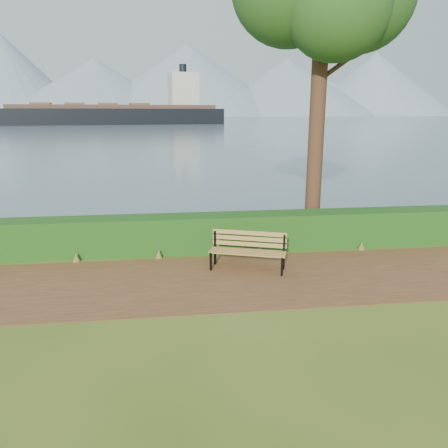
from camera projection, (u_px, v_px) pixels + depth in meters
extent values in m
plane|color=#455D1A|center=(208.00, 286.00, 9.66)|extent=(140.00, 140.00, 0.00)
cube|color=brown|center=(207.00, 281.00, 9.95)|extent=(40.00, 3.40, 0.01)
cube|color=#194814|center=(199.00, 233.00, 12.03)|extent=(32.00, 0.85, 1.00)
cube|color=#415A69|center=(167.00, 118.00, 259.29)|extent=(700.00, 510.00, 0.00)
cone|color=gray|center=(2.00, 74.00, 377.06)|extent=(140.00, 140.00, 70.00)
cone|color=gray|center=(95.00, 87.00, 375.40)|extent=(160.00, 160.00, 48.00)
cone|color=gray|center=(188.00, 80.00, 393.24)|extent=(190.00, 190.00, 62.00)
cone|color=gray|center=(286.00, 88.00, 401.19)|extent=(170.00, 170.00, 50.00)
cone|color=gray|center=(374.00, 84.00, 421.03)|extent=(150.00, 150.00, 58.00)
cone|color=gray|center=(155.00, 97.00, 416.88)|extent=(120.00, 120.00, 35.00)
cone|color=gray|center=(318.00, 94.00, 431.44)|extent=(130.00, 130.00, 40.00)
cube|color=black|center=(211.00, 262.00, 10.56)|extent=(0.07, 0.07, 0.46)
cube|color=black|center=(215.00, 248.00, 10.93)|extent=(0.07, 0.07, 0.88)
cube|color=black|center=(213.00, 251.00, 10.72)|extent=(0.23, 0.52, 0.05)
cube|color=black|center=(282.00, 267.00, 10.21)|extent=(0.07, 0.07, 0.46)
cube|color=black|center=(284.00, 252.00, 10.58)|extent=(0.07, 0.07, 0.88)
cube|color=black|center=(283.00, 256.00, 10.37)|extent=(0.23, 0.52, 0.05)
cube|color=#9A6B3B|center=(246.00, 255.00, 10.35)|extent=(1.76, 0.71, 0.04)
cube|color=#9A6B3B|center=(247.00, 253.00, 10.48)|extent=(1.76, 0.71, 0.04)
cube|color=#9A6B3B|center=(248.00, 251.00, 10.60)|extent=(1.76, 0.71, 0.04)
cube|color=#9A6B3B|center=(249.00, 250.00, 10.72)|extent=(1.76, 0.71, 0.04)
cube|color=#9A6B3B|center=(249.00, 244.00, 10.75)|extent=(1.75, 0.66, 0.11)
cube|color=#9A6B3B|center=(249.00, 239.00, 10.71)|extent=(1.75, 0.66, 0.11)
cube|color=#9A6B3B|center=(249.00, 233.00, 10.68)|extent=(1.75, 0.66, 0.11)
cylinder|color=#331F15|center=(318.00, 100.00, 12.42)|extent=(0.45, 0.45, 8.12)
sphere|color=#1A4717|center=(337.00, 7.00, 11.04)|extent=(2.71, 2.71, 2.71)
cylinder|color=#331F15|center=(337.00, 67.00, 12.26)|extent=(1.19, 0.14, 0.89)
cylinder|color=#331F15|center=(304.00, 45.00, 12.10)|extent=(0.92, 0.43, 0.81)
cube|color=black|center=(116.00, 120.00, 128.14)|extent=(64.09, 20.53, 6.33)
cube|color=#4A342C|center=(116.00, 107.00, 127.21)|extent=(58.93, 18.69, 1.09)
cube|color=beige|center=(183.00, 90.00, 131.78)|extent=(9.29, 8.73, 9.95)
cylinder|color=black|center=(183.00, 70.00, 130.31)|extent=(2.17, 2.17, 3.17)
cube|color=brown|center=(41.00, 104.00, 121.24)|extent=(6.36, 6.80, 0.72)
cube|color=brown|center=(75.00, 104.00, 123.82)|extent=(6.36, 6.80, 0.72)
cube|color=brown|center=(108.00, 104.00, 126.41)|extent=(6.36, 6.80, 0.72)
cube|color=brown|center=(139.00, 104.00, 128.99)|extent=(6.36, 6.80, 0.72)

